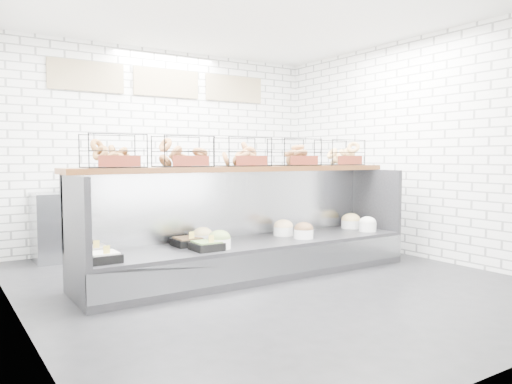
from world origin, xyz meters
TOP-DOWN VIEW (x-y plane):
  - ground at (0.00, 0.00)m, footprint 5.50×5.50m
  - room_shell at (0.00, 0.60)m, footprint 5.02×5.51m
  - display_case at (0.01, 0.35)m, footprint 4.00×0.90m
  - bagel_shelf at (0.01, 0.52)m, footprint 4.10×0.50m
  - prep_counter at (-0.01, 2.43)m, footprint 4.00×0.60m

SIDE VIEW (x-z plane):
  - ground at x=0.00m, z-range 0.00..0.00m
  - display_case at x=0.01m, z-range -0.28..0.92m
  - prep_counter at x=-0.01m, z-range -0.13..1.07m
  - bagel_shelf at x=0.01m, z-range 1.18..1.58m
  - room_shell at x=0.00m, z-range 0.55..3.56m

